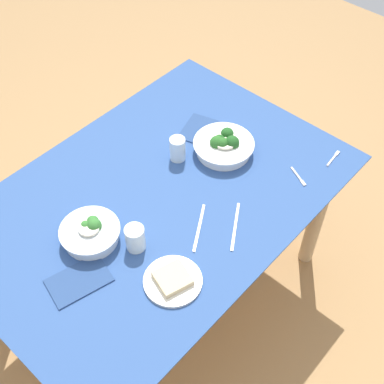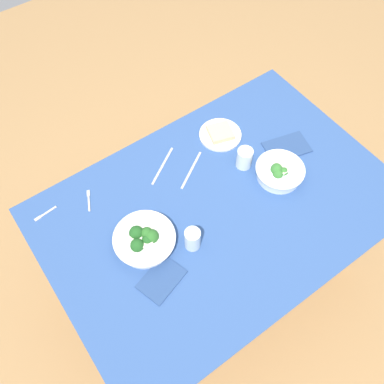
{
  "view_description": "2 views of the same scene",
  "coord_description": "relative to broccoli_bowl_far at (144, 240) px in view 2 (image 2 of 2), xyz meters",
  "views": [
    {
      "loc": [
        0.87,
        0.96,
        2.25
      ],
      "look_at": [
        -0.08,
        0.11,
        0.76
      ],
      "focal_mm": 48.47,
      "sensor_mm": 36.0,
      "label": 1
    },
    {
      "loc": [
        -0.63,
        -0.67,
        2.29
      ],
      "look_at": [
        -0.07,
        0.11,
        0.76
      ],
      "focal_mm": 39.52,
      "sensor_mm": 36.0,
      "label": 2
    }
  ],
  "objects": [
    {
      "name": "napkin_folded_lower",
      "position": [
        -0.03,
        -0.17,
        -0.03
      ],
      "size": [
        0.2,
        0.17,
        0.01
      ],
      "primitive_type": "cube",
      "rotation": [
        0.0,
        0.0,
        0.3
      ],
      "color": "navy",
      "rests_on": "dining_table"
    },
    {
      "name": "fork_by_near_bowl",
      "position": [
        -0.27,
        0.36,
        -0.03
      ],
      "size": [
        0.1,
        0.02,
        0.0
      ],
      "rotation": [
        0.0,
        0.0,
        3.23
      ],
      "color": "#B7B7BC",
      "rests_on": "dining_table"
    },
    {
      "name": "dining_table",
      "position": [
        0.36,
        -0.04,
        -0.14
      ],
      "size": [
        1.49,
        1.02,
        0.73
      ],
      "color": "#2D4C84",
      "rests_on": "ground_plane"
    },
    {
      "name": "water_glass_side",
      "position": [
        0.15,
        -0.12,
        0.02
      ],
      "size": [
        0.06,
        0.06,
        0.1
      ],
      "primitive_type": "cylinder",
      "color": "silver",
      "rests_on": "dining_table"
    },
    {
      "name": "ground_plane",
      "position": [
        0.36,
        -0.04,
        -0.76
      ],
      "size": [
        6.0,
        6.0,
        0.0
      ],
      "primitive_type": "plane",
      "color": "#9E7547"
    },
    {
      "name": "bread_side_plate",
      "position": [
        0.59,
        0.27,
        -0.02
      ],
      "size": [
        0.2,
        0.2,
        0.03
      ],
      "color": "silver",
      "rests_on": "dining_table"
    },
    {
      "name": "fork_by_far_bowl",
      "position": [
        -0.09,
        0.32,
        -0.03
      ],
      "size": [
        0.05,
        0.1,
        0.0
      ],
      "rotation": [
        0.0,
        0.0,
        1.13
      ],
      "color": "#B7B7BC",
      "rests_on": "dining_table"
    },
    {
      "name": "water_glass_center",
      "position": [
        0.57,
        0.07,
        0.01
      ],
      "size": [
        0.07,
        0.07,
        0.1
      ],
      "primitive_type": "cylinder",
      "color": "silver",
      "rests_on": "dining_table"
    },
    {
      "name": "table_knife_left",
      "position": [
        0.36,
        0.19,
        -0.03
      ],
      "size": [
        0.19,
        0.12,
        0.0
      ],
      "primitive_type": "cube",
      "rotation": [
        0.0,
        0.0,
        0.55
      ],
      "color": "#B7B7BC",
      "rests_on": "dining_table"
    },
    {
      "name": "broccoli_bowl_near",
      "position": [
        0.66,
        -0.07,
        -0.0
      ],
      "size": [
        0.22,
        0.22,
        0.09
      ],
      "color": "white",
      "rests_on": "dining_table"
    },
    {
      "name": "broccoli_bowl_far",
      "position": [
        0.0,
        0.0,
        0.0
      ],
      "size": [
        0.25,
        0.25,
        0.09
      ],
      "color": "white",
      "rests_on": "dining_table"
    },
    {
      "name": "table_knife_right",
      "position": [
        0.27,
        0.28,
        -0.03
      ],
      "size": [
        0.19,
        0.13,
        0.0
      ],
      "primitive_type": "cube",
      "rotation": [
        0.0,
        0.0,
        3.71
      ],
      "color": "#B7B7BC",
      "rests_on": "dining_table"
    },
    {
      "name": "napkin_folded_upper",
      "position": [
        0.8,
        0.03,
        -0.03
      ],
      "size": [
        0.23,
        0.18,
        0.01
      ],
      "primitive_type": "cube",
      "rotation": [
        0.0,
        0.0,
        -0.25
      ],
      "color": "navy",
      "rests_on": "dining_table"
    }
  ]
}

